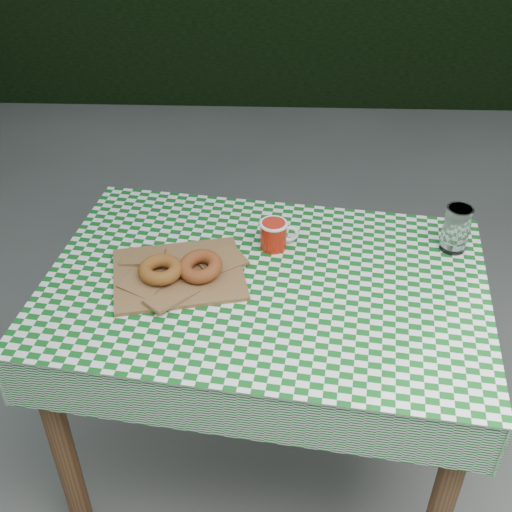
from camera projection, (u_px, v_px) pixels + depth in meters
The scene contains 8 objects.
ground at pixel (311, 481), 2.01m from camera, with size 60.00×60.00×0.00m, color #50514B.
table at pixel (264, 384), 1.84m from camera, with size 1.09×0.72×0.75m, color #51331C.
tablecloth at pixel (265, 281), 1.62m from camera, with size 1.11×0.74×0.01m, color #0D5718.
paper_bag at pixel (179, 273), 1.63m from camera, with size 0.32×0.26×0.02m, color #8B5F3C.
bagel_front at pixel (160, 270), 1.60m from camera, with size 0.11×0.11×0.03m, color brown.
bagel_back at pixel (200, 266), 1.61m from camera, with size 0.11×0.11×0.04m, color #954A1F.
coffee_mug at pixel (273, 235), 1.71m from camera, with size 0.14×0.14×0.08m, color #AC1B0B, non-canonical shape.
drinking_glass at pixel (456, 229), 1.69m from camera, with size 0.07×0.07×0.13m, color silver.
Camera 1 is at (-0.13, -1.20, 1.77)m, focal length 45.08 mm.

